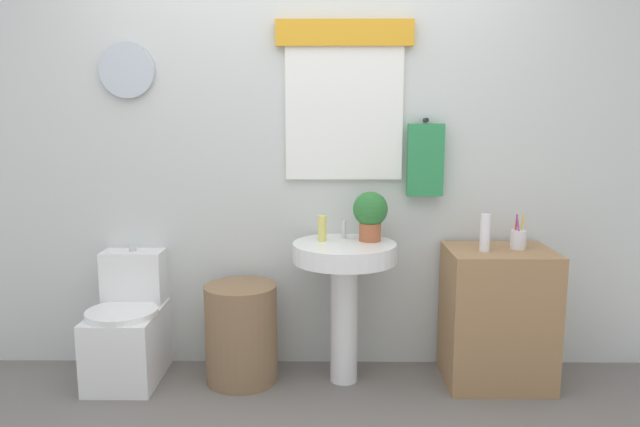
{
  "coord_description": "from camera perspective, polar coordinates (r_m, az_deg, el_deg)",
  "views": [
    {
      "loc": [
        0.11,
        -2.26,
        1.45
      ],
      "look_at": [
        0.08,
        0.8,
        0.95
      ],
      "focal_mm": 33.42,
      "sensor_mm": 36.0,
      "label": 1
    }
  ],
  "objects": [
    {
      "name": "laundry_hamper",
      "position": [
        3.36,
        -7.53,
        -11.28
      ],
      "size": [
        0.39,
        0.39,
        0.54
      ],
      "primitive_type": "cylinder",
      "color": "#846647",
      "rests_on": "ground_plane"
    },
    {
      "name": "pedestal_sink",
      "position": [
        3.23,
        2.34,
        -5.94
      ],
      "size": [
        0.56,
        0.56,
        0.78
      ],
      "color": "white",
      "rests_on": "ground_plane"
    },
    {
      "name": "toilet",
      "position": [
        3.53,
        -17.86,
        -10.58
      ],
      "size": [
        0.38,
        0.51,
        0.71
      ],
      "color": "white",
      "rests_on": "ground_plane"
    },
    {
      "name": "lotion_bottle",
      "position": [
        3.24,
        15.53,
        -1.79
      ],
      "size": [
        0.05,
        0.05,
        0.2
      ],
      "primitive_type": "cylinder",
      "color": "white",
      "rests_on": "wooden_cabinet"
    },
    {
      "name": "soap_bottle",
      "position": [
        3.22,
        0.21,
        -1.42
      ],
      "size": [
        0.05,
        0.05,
        0.14
      ],
      "primitive_type": "cylinder",
      "color": "#DBD166",
      "rests_on": "pedestal_sink"
    },
    {
      "name": "potted_plant",
      "position": [
        3.22,
        4.84,
        0.05
      ],
      "size": [
        0.19,
        0.19,
        0.27
      ],
      "color": "#AD5B38",
      "rests_on": "pedestal_sink"
    },
    {
      "name": "back_wall",
      "position": [
        3.42,
        -1.24,
        6.9
      ],
      "size": [
        4.4,
        0.18,
        2.6
      ],
      "color": "silver",
      "rests_on": "ground_plane"
    },
    {
      "name": "wooden_cabinet",
      "position": [
        3.43,
        16.6,
        -9.41
      ],
      "size": [
        0.56,
        0.44,
        0.74
      ],
      "primitive_type": "cube",
      "color": "#9E754C",
      "rests_on": "ground_plane"
    },
    {
      "name": "faucet",
      "position": [
        3.29,
        2.31,
        -1.55
      ],
      "size": [
        0.03,
        0.03,
        0.1
      ],
      "primitive_type": "cylinder",
      "color": "silver",
      "rests_on": "pedestal_sink"
    },
    {
      "name": "toothbrush_cup",
      "position": [
        3.36,
        18.45,
        -2.32
      ],
      "size": [
        0.08,
        0.08,
        0.19
      ],
      "color": "silver",
      "rests_on": "wooden_cabinet"
    }
  ]
}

